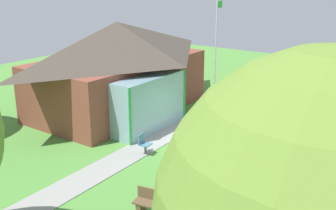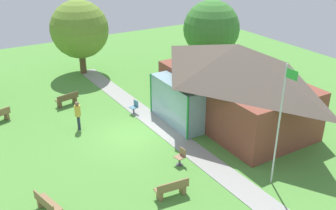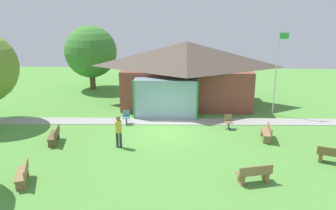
{
  "view_description": "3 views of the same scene",
  "coord_description": "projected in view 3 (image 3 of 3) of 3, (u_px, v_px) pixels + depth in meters",
  "views": [
    {
      "loc": [
        -14.65,
        -8.49,
        7.05
      ],
      "look_at": [
        -0.11,
        1.94,
        1.39
      ],
      "focal_mm": 44.35,
      "sensor_mm": 36.0,
      "label": 1
    },
    {
      "loc": [
        17.07,
        -7.81,
        10.53
      ],
      "look_at": [
        -0.36,
        2.57,
        1.17
      ],
      "focal_mm": 40.56,
      "sensor_mm": 36.0,
      "label": 2
    },
    {
      "loc": [
        0.99,
        -18.47,
        7.11
      ],
      "look_at": [
        0.09,
        1.55,
        1.23
      ],
      "focal_mm": 35.77,
      "sensor_mm": 36.0,
      "label": 3
    }
  ],
  "objects": [
    {
      "name": "bench_lawn_far_right",
      "position": [
        334.0,
        156.0,
        15.69
      ],
      "size": [
        1.56,
        0.95,
        0.84
      ],
      "rotation": [
        0.0,
        0.0,
        5.92
      ],
      "color": "brown",
      "rests_on": "ground_plane"
    },
    {
      "name": "bench_front_right",
      "position": [
        254.0,
        174.0,
        13.96
      ],
      "size": [
        1.56,
        0.82,
        0.84
      ],
      "rotation": [
        0.0,
        0.0,
        0.27
      ],
      "color": "olive",
      "rests_on": "ground_plane"
    },
    {
      "name": "footpath",
      "position": [
        167.0,
        121.0,
        21.6
      ],
      "size": [
        23.72,
        2.05,
        0.03
      ],
      "primitive_type": "cube",
      "rotation": [
        0.0,
        0.0,
        0.03
      ],
      "color": "#999993",
      "rests_on": "ground_plane"
    },
    {
      "name": "ground_plane",
      "position": [
        165.0,
        132.0,
        19.75
      ],
      "size": [
        44.0,
        44.0,
        0.0
      ],
      "primitive_type": "plane",
      "color": "#54933D"
    },
    {
      "name": "pavilion",
      "position": [
        185.0,
        72.0,
        24.77
      ],
      "size": [
        10.19,
        6.88,
        4.73
      ],
      "color": "brown",
      "rests_on": "ground_plane"
    },
    {
      "name": "bench_mid_left",
      "position": [
        55.0,
        136.0,
        18.11
      ],
      "size": [
        0.72,
        1.56,
        0.84
      ],
      "rotation": [
        0.0,
        0.0,
        1.76
      ],
      "color": "brown",
      "rests_on": "ground_plane"
    },
    {
      "name": "flagpole",
      "position": [
        277.0,
        70.0,
        22.02
      ],
      "size": [
        0.64,
        0.08,
        5.7
      ],
      "color": "silver",
      "rests_on": "ground_plane"
    },
    {
      "name": "patio_chair_west",
      "position": [
        126.0,
        118.0,
        21.08
      ],
      "size": [
        0.51,
        0.51,
        0.86
      ],
      "rotation": [
        0.0,
        0.0,
        3.32
      ],
      "color": "teal",
      "rests_on": "ground_plane"
    },
    {
      "name": "bench_mid_right",
      "position": [
        267.0,
        133.0,
        18.57
      ],
      "size": [
        0.59,
        1.54,
        0.84
      ],
      "rotation": [
        0.0,
        0.0,
        1.47
      ],
      "color": "olive",
      "rests_on": "ground_plane"
    },
    {
      "name": "bench_front_left",
      "position": [
        23.0,
        174.0,
        13.95
      ],
      "size": [
        0.91,
        1.56,
        0.84
      ],
      "rotation": [
        0.0,
        0.0,
        1.91
      ],
      "color": "olive",
      "rests_on": "ground_plane"
    },
    {
      "name": "tree_behind_pavilion_left",
      "position": [
        91.0,
        52.0,
        29.3
      ],
      "size": [
        4.53,
        4.53,
        5.63
      ],
      "color": "brown",
      "rests_on": "ground_plane"
    },
    {
      "name": "patio_chair_lawn_spare",
      "position": [
        229.0,
        122.0,
        20.24
      ],
      "size": [
        0.5,
        0.5,
        0.86
      ],
      "rotation": [
        0.0,
        0.0,
        3.28
      ],
      "color": "#8C6B4C",
      "rests_on": "ground_plane"
    },
    {
      "name": "visitor_strolling_lawn",
      "position": [
        118.0,
        129.0,
        17.37
      ],
      "size": [
        0.34,
        0.34,
        1.74
      ],
      "rotation": [
        0.0,
        0.0,
        6.2
      ],
      "color": "#2D3347",
      "rests_on": "ground_plane"
    }
  ]
}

